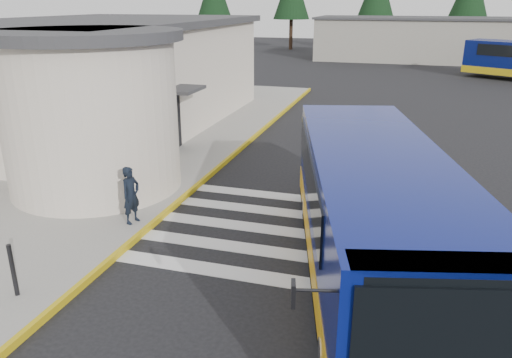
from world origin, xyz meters
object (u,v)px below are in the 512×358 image
(pedestrian_a, at_px, (131,195))
(transit_bus, at_px, (374,221))
(pedestrian_b, at_px, (139,166))
(bollard, at_px, (13,270))

(pedestrian_a, bearing_deg, transit_bus, -83.75)
(pedestrian_b, bearing_deg, transit_bus, 43.91)
(pedestrian_a, height_order, pedestrian_b, pedestrian_b)
(transit_bus, xyz_separation_m, pedestrian_a, (-6.26, 0.88, -0.45))
(pedestrian_a, relative_size, pedestrian_b, 0.83)
(transit_bus, xyz_separation_m, bollard, (-6.73, -2.91, -0.67))
(transit_bus, height_order, pedestrian_b, transit_bus)
(transit_bus, bearing_deg, pedestrian_a, 157.88)
(pedestrian_a, xyz_separation_m, bollard, (-0.47, -3.79, -0.21))
(pedestrian_b, distance_m, bollard, 5.60)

